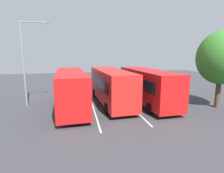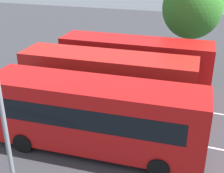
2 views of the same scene
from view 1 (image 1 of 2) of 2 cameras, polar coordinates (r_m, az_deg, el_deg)
ground_plane at (r=18.26m, az=-0.61°, el=-5.51°), size 65.95×65.95×0.00m
bus_far_left at (r=18.48m, az=10.95°, el=0.45°), size 10.05×2.61×3.43m
bus_center_left at (r=18.06m, az=-0.44°, el=0.42°), size 10.07×2.67×3.43m
bus_center_right at (r=16.90m, az=-13.07°, el=-0.54°), size 10.08×2.70×3.43m
pedestrian at (r=24.64m, az=-12.80°, el=0.70°), size 0.45×0.45×1.67m
street_lamp at (r=18.53m, az=-25.94°, el=8.06°), size 0.52×2.58×7.96m
depot_tree at (r=19.09m, az=31.73°, el=7.79°), size 4.61×4.15×7.09m
lane_stripe_outer_left at (r=18.76m, az=4.82°, el=-5.11°), size 13.09×0.86×0.01m
lane_stripe_inner_left at (r=17.93m, az=-6.29°, el=-5.86°), size 13.09×0.86×0.01m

